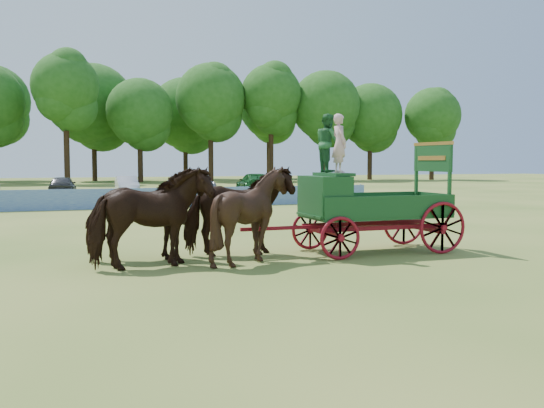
{
  "coord_description": "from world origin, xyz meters",
  "views": [
    {
      "loc": [
        -5.09,
        -14.0,
        2.48
      ],
      "look_at": [
        0.38,
        1.49,
        1.3
      ],
      "focal_mm": 40.0,
      "sensor_mm": 36.0,
      "label": 1
    }
  ],
  "objects": [
    {
      "name": "ground",
      "position": [
        0.0,
        0.0,
        0.0
      ],
      "size": [
        160.0,
        160.0,
        0.0
      ],
      "primitive_type": "plane",
      "color": "#9B9446",
      "rests_on": "ground"
    },
    {
      "name": "horse_lead_left",
      "position": [
        -3.11,
        -0.06,
        1.17
      ],
      "size": [
        2.95,
        1.74,
        2.34
      ],
      "primitive_type": "imported",
      "rotation": [
        0.0,
        0.0,
        1.75
      ],
      "color": "black",
      "rests_on": "ground"
    },
    {
      "name": "horse_lead_right",
      "position": [
        -3.11,
        1.04,
        1.17
      ],
      "size": [
        2.79,
        1.3,
        2.34
      ],
      "primitive_type": "imported",
      "rotation": [
        0.0,
        0.0,
        1.58
      ],
      "color": "black",
      "rests_on": "ground"
    },
    {
      "name": "horse_wheel_left",
      "position": [
        -0.71,
        -0.06,
        1.17
      ],
      "size": [
        2.45,
        2.26,
        2.35
      ],
      "primitive_type": "imported",
      "rotation": [
        0.0,
        0.0,
        1.38
      ],
      "color": "black",
      "rests_on": "ground"
    },
    {
      "name": "horse_wheel_right",
      "position": [
        -0.71,
        1.04,
        1.17
      ],
      "size": [
        2.83,
        1.4,
        2.34
      ],
      "primitive_type": "imported",
      "rotation": [
        0.0,
        0.0,
        1.52
      ],
      "color": "black",
      "rests_on": "ground"
    },
    {
      "name": "farm_dray",
      "position": [
        2.25,
        0.52,
        1.64
      ],
      "size": [
        6.0,
        2.0,
        3.72
      ],
      "color": "maroon",
      "rests_on": "ground"
    },
    {
      "name": "sponsor_banner",
      "position": [
        -1.0,
        18.0,
        0.53
      ],
      "size": [
        26.0,
        0.08,
        1.05
      ],
      "primitive_type": "cube",
      "color": "#1D439E",
      "rests_on": "ground"
    },
    {
      "name": "parked_cars",
      "position": [
        -7.33,
        30.3,
        0.75
      ],
      "size": [
        37.52,
        6.83,
        1.63
      ],
      "color": "silver",
      "rests_on": "ground"
    },
    {
      "name": "treeline",
      "position": [
        -3.47,
        59.89,
        9.27
      ],
      "size": [
        93.0,
        22.3,
        14.68
      ],
      "color": "#382314",
      "rests_on": "ground"
    }
  ]
}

